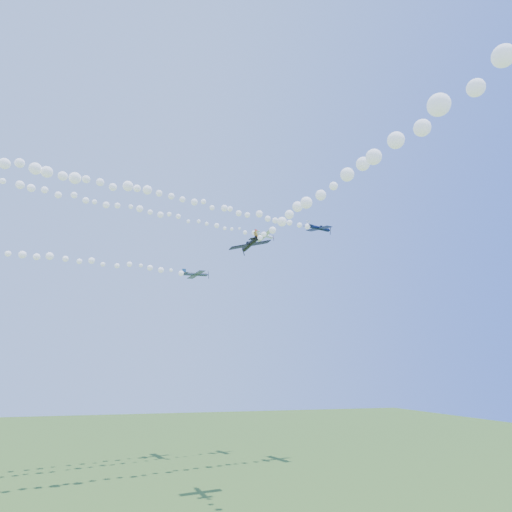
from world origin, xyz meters
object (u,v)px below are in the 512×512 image
object	(u,v)px
plane_white	(264,235)
plane_black	(250,244)
plane_navy	(319,228)
plane_grey	(196,274)

from	to	relation	value
plane_white	plane_black	bearing A→B (deg)	-128.97
plane_black	plane_white	bearing A→B (deg)	-27.68
plane_navy	plane_grey	world-z (taller)	plane_navy
plane_white	plane_navy	bearing A→B (deg)	-66.36
plane_white	plane_navy	world-z (taller)	plane_white
plane_white	plane_grey	world-z (taller)	plane_white
plane_navy	plane_black	size ratio (longest dim) A/B	1.08
plane_grey	plane_black	distance (m)	34.67
plane_white	plane_black	xyz separation A→B (m)	(-13.01, -32.93, -13.22)
plane_navy	plane_grey	distance (m)	32.56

